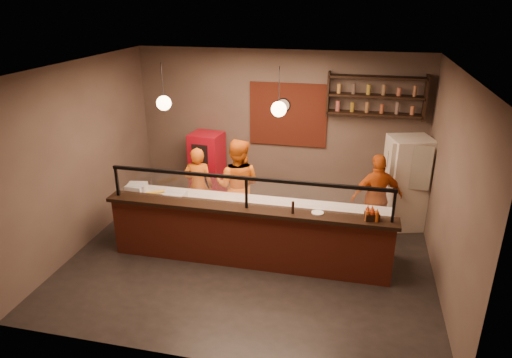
% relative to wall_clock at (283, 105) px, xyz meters
% --- Properties ---
extents(floor, '(6.00, 6.00, 0.00)m').
position_rel_wall_clock_xyz_m(floor, '(-0.10, -2.46, -2.10)').
color(floor, black).
rests_on(floor, ground).
extents(ceiling, '(6.00, 6.00, 0.00)m').
position_rel_wall_clock_xyz_m(ceiling, '(-0.10, -2.46, 1.10)').
color(ceiling, '#342B28').
rests_on(ceiling, wall_back).
extents(wall_back, '(6.00, 0.00, 6.00)m').
position_rel_wall_clock_xyz_m(wall_back, '(-0.10, 0.04, -0.50)').
color(wall_back, '#6B5A4E').
rests_on(wall_back, floor).
extents(wall_left, '(0.00, 5.00, 5.00)m').
position_rel_wall_clock_xyz_m(wall_left, '(-3.10, -2.46, -0.50)').
color(wall_left, '#6B5A4E').
rests_on(wall_left, floor).
extents(wall_right, '(0.00, 5.00, 5.00)m').
position_rel_wall_clock_xyz_m(wall_right, '(2.90, -2.46, -0.50)').
color(wall_right, '#6B5A4E').
rests_on(wall_right, floor).
extents(wall_front, '(6.00, 0.00, 6.00)m').
position_rel_wall_clock_xyz_m(wall_front, '(-0.10, -4.96, -0.50)').
color(wall_front, '#6B5A4E').
rests_on(wall_front, floor).
extents(brick_patch, '(1.60, 0.04, 1.30)m').
position_rel_wall_clock_xyz_m(brick_patch, '(0.10, 0.01, -0.20)').
color(brick_patch, maroon).
rests_on(brick_patch, wall_back).
extents(service_counter, '(4.60, 0.25, 1.00)m').
position_rel_wall_clock_xyz_m(service_counter, '(-0.10, -2.76, -1.60)').
color(service_counter, maroon).
rests_on(service_counter, floor).
extents(counter_ledge, '(4.70, 0.37, 0.06)m').
position_rel_wall_clock_xyz_m(counter_ledge, '(-0.10, -2.76, -1.07)').
color(counter_ledge, black).
rests_on(counter_ledge, service_counter).
extents(worktop_cabinet, '(4.60, 0.75, 0.85)m').
position_rel_wall_clock_xyz_m(worktop_cabinet, '(-0.10, -2.26, -1.68)').
color(worktop_cabinet, gray).
rests_on(worktop_cabinet, floor).
extents(worktop, '(4.60, 0.75, 0.05)m').
position_rel_wall_clock_xyz_m(worktop, '(-0.10, -2.26, -1.23)').
color(worktop, silver).
rests_on(worktop, worktop_cabinet).
extents(sneeze_guard, '(4.50, 0.05, 0.52)m').
position_rel_wall_clock_xyz_m(sneeze_guard, '(-0.10, -2.76, -0.73)').
color(sneeze_guard, white).
rests_on(sneeze_guard, counter_ledge).
extents(wall_shelving, '(1.84, 0.28, 0.85)m').
position_rel_wall_clock_xyz_m(wall_shelving, '(1.80, -0.14, 0.30)').
color(wall_shelving, black).
rests_on(wall_shelving, wall_back).
extents(wall_clock, '(0.30, 0.04, 0.30)m').
position_rel_wall_clock_xyz_m(wall_clock, '(0.00, 0.00, 0.00)').
color(wall_clock, black).
rests_on(wall_clock, wall_back).
extents(pendant_left, '(0.24, 0.24, 0.77)m').
position_rel_wall_clock_xyz_m(pendant_left, '(-1.60, -2.26, 0.45)').
color(pendant_left, black).
rests_on(pendant_left, ceiling).
extents(pendant_right, '(0.24, 0.24, 0.77)m').
position_rel_wall_clock_xyz_m(pendant_right, '(0.30, -2.26, 0.45)').
color(pendant_right, black).
rests_on(pendant_right, ceiling).
extents(cook_left, '(0.63, 0.48, 1.54)m').
position_rel_wall_clock_xyz_m(cook_left, '(-1.39, -1.44, -1.33)').
color(cook_left, orange).
rests_on(cook_left, floor).
extents(cook_mid, '(0.89, 0.70, 1.80)m').
position_rel_wall_clock_xyz_m(cook_mid, '(-0.57, -1.56, -1.20)').
color(cook_mid, orange).
rests_on(cook_mid, floor).
extents(cook_right, '(1.03, 0.72, 1.63)m').
position_rel_wall_clock_xyz_m(cook_right, '(1.95, -1.35, -1.29)').
color(cook_right, '#C35112').
rests_on(cook_right, floor).
extents(fridge, '(0.91, 0.87, 1.77)m').
position_rel_wall_clock_xyz_m(fridge, '(2.50, -0.69, -1.21)').
color(fridge, beige).
rests_on(fridge, floor).
extents(red_cooler, '(0.70, 0.65, 1.49)m').
position_rel_wall_clock_xyz_m(red_cooler, '(-1.58, -0.31, -1.36)').
color(red_cooler, '#B80C1E').
rests_on(red_cooler, floor).
extents(pizza_dough, '(0.60, 0.60, 0.01)m').
position_rel_wall_clock_xyz_m(pizza_dough, '(-0.61, -2.27, -1.19)').
color(pizza_dough, '#EEE6CA').
rests_on(pizza_dough, worktop).
extents(prep_tub_a, '(0.33, 0.27, 0.15)m').
position_rel_wall_clock_xyz_m(prep_tub_a, '(-2.25, -2.29, -1.12)').
color(prep_tub_a, silver).
rests_on(prep_tub_a, worktop).
extents(prep_tub_b, '(0.37, 0.31, 0.16)m').
position_rel_wall_clock_xyz_m(prep_tub_b, '(-2.24, -2.25, -1.12)').
color(prep_tub_b, silver).
rests_on(prep_tub_b, worktop).
extents(prep_tub_c, '(0.35, 0.28, 0.17)m').
position_rel_wall_clock_xyz_m(prep_tub_c, '(-1.42, -2.48, -1.11)').
color(prep_tub_c, silver).
rests_on(prep_tub_c, worktop).
extents(rolling_pin, '(0.30, 0.22, 0.06)m').
position_rel_wall_clock_xyz_m(rolling_pin, '(-1.90, -2.23, -1.17)').
color(rolling_pin, yellow).
rests_on(rolling_pin, worktop).
extents(condiment_caddy, '(0.23, 0.20, 0.11)m').
position_rel_wall_clock_xyz_m(condiment_caddy, '(1.83, -2.75, -0.98)').
color(condiment_caddy, black).
rests_on(condiment_caddy, counter_ledge).
extents(pepper_mill, '(0.04, 0.04, 0.20)m').
position_rel_wall_clock_xyz_m(pepper_mill, '(0.64, -2.80, -0.94)').
color(pepper_mill, black).
rests_on(pepper_mill, counter_ledge).
extents(small_plate, '(0.20, 0.20, 0.01)m').
position_rel_wall_clock_xyz_m(small_plate, '(1.02, -2.70, -1.03)').
color(small_plate, silver).
rests_on(small_plate, counter_ledge).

